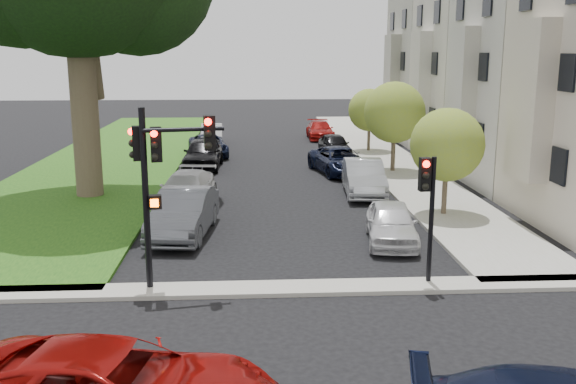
{
  "coord_description": "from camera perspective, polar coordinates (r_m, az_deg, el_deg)",
  "views": [
    {
      "loc": [
        -1.1,
        -13.91,
        6.18
      ],
      "look_at": [
        0.0,
        5.0,
        2.0
      ],
      "focal_mm": 40.0,
      "sensor_mm": 36.0,
      "label": 1
    }
  ],
  "objects": [
    {
      "name": "house_c",
      "position": [
        39.32,
        17.28,
        13.0
      ],
      "size": [
        7.7,
        7.55,
        15.97
      ],
      "color": "silver",
      "rests_on": "ground"
    },
    {
      "name": "small_tree_b",
      "position": [
        33.24,
        9.45,
        6.99
      ],
      "size": [
        3.12,
        3.12,
        4.68
      ],
      "color": "brown",
      "rests_on": "ground"
    },
    {
      "name": "car_parked_9",
      "position": [
        43.84,
        -6.78,
        5.13
      ],
      "size": [
        1.57,
        4.08,
        1.33
      ],
      "primitive_type": "imported",
      "rotation": [
        0.0,
        0.0,
        0.04
      ],
      "color": "silver",
      "rests_on": "ground"
    },
    {
      "name": "traffic_signal_main",
      "position": [
        16.55,
        -11.35,
        2.24
      ],
      "size": [
        2.36,
        0.62,
        4.81
      ],
      "color": "black",
      "rests_on": "ground"
    },
    {
      "name": "sidewalk_cross",
      "position": [
        17.08,
        0.59,
        -8.55
      ],
      "size": [
        60.0,
        1.0,
        0.12
      ],
      "primitive_type": "cube",
      "color": "#9F9D8B",
      "rests_on": "ground"
    },
    {
      "name": "car_parked_5",
      "position": [
        22.02,
        -9.27,
        -1.89
      ],
      "size": [
        2.19,
        4.95,
        1.58
      ],
      "primitive_type": "imported",
      "rotation": [
        0.0,
        0.0,
        -0.11
      ],
      "color": "#3F4247",
      "rests_on": "ground"
    },
    {
      "name": "sidewalk_right",
      "position": [
        39.19,
        8.29,
        3.34
      ],
      "size": [
        3.5,
        44.0,
        0.12
      ],
      "primitive_type": "cube",
      "color": "#9F9D8B",
      "rests_on": "ground"
    },
    {
      "name": "car_parked_6",
      "position": [
        26.32,
        -9.05,
        0.22
      ],
      "size": [
        2.55,
        4.9,
        1.36
      ],
      "primitive_type": "imported",
      "rotation": [
        0.0,
        0.0,
        -0.15
      ],
      "color": "silver",
      "rests_on": "ground"
    },
    {
      "name": "ground",
      "position": [
        15.26,
        1.11,
        -11.45
      ],
      "size": [
        140.0,
        140.0,
        0.0
      ],
      "primitive_type": "plane",
      "color": "black",
      "rests_on": "ground"
    },
    {
      "name": "grass_strip",
      "position": [
        39.2,
        -14.93,
        3.05
      ],
      "size": [
        8.0,
        44.0,
        0.12
      ],
      "primitive_type": "cube",
      "color": "#1A4713",
      "rests_on": "ground"
    },
    {
      "name": "traffic_signal_secondary",
      "position": [
        17.16,
        12.33,
        -0.43
      ],
      "size": [
        0.45,
        0.36,
        3.5
      ],
      "color": "black",
      "rests_on": "ground"
    },
    {
      "name": "small_tree_c",
      "position": [
        40.04,
        7.25,
        7.23
      ],
      "size": [
        2.62,
        2.62,
        3.92
      ],
      "color": "brown",
      "rests_on": "ground"
    },
    {
      "name": "car_parked_2",
      "position": [
        32.99,
        4.65,
        2.8
      ],
      "size": [
        3.18,
        5.2,
        1.35
      ],
      "primitive_type": "imported",
      "rotation": [
        0.0,
        0.0,
        0.21
      ],
      "color": "black",
      "rests_on": "ground"
    },
    {
      "name": "house_d",
      "position": [
        46.43,
        14.0,
        13.02
      ],
      "size": [
        7.7,
        7.55,
        15.97
      ],
      "color": "gray",
      "rests_on": "ground"
    },
    {
      "name": "car_parked_3",
      "position": [
        38.57,
        4.17,
        4.19
      ],
      "size": [
        1.84,
        3.99,
        1.32
      ],
      "primitive_type": "imported",
      "rotation": [
        0.0,
        0.0,
        0.07
      ],
      "color": "black",
      "rests_on": "ground"
    },
    {
      "name": "house_b",
      "position": [
        32.38,
        21.98,
        12.91
      ],
      "size": [
        7.7,
        7.55,
        15.97
      ],
      "color": "gray",
      "rests_on": "ground"
    },
    {
      "name": "car_parked_7",
      "position": [
        34.73,
        -7.57,
        3.43
      ],
      "size": [
        2.09,
        4.77,
        1.6
      ],
      "primitive_type": "imported",
      "rotation": [
        0.0,
        0.0,
        -0.04
      ],
      "color": "black",
      "rests_on": "ground"
    },
    {
      "name": "car_parked_4",
      "position": [
        46.02,
        2.86,
        5.51
      ],
      "size": [
        1.8,
        4.38,
        1.27
      ],
      "primitive_type": "imported",
      "rotation": [
        0.0,
        0.0,
        -0.01
      ],
      "color": "maroon",
      "rests_on": "ground"
    },
    {
      "name": "car_parked_8",
      "position": [
        38.69,
        -7.11,
        4.12
      ],
      "size": [
        2.79,
        4.86,
        1.27
      ],
      "primitive_type": "imported",
      "rotation": [
        0.0,
        0.0,
        0.15
      ],
      "color": "black",
      "rests_on": "ground"
    },
    {
      "name": "car_parked_0",
      "position": [
        21.28,
        9.17,
        -2.74
      ],
      "size": [
        2.08,
        4.08,
        1.33
      ],
      "primitive_type": "imported",
      "rotation": [
        0.0,
        0.0,
        -0.13
      ],
      "color": "silver",
      "rests_on": "ground"
    },
    {
      "name": "car_parked_1",
      "position": [
        28.21,
        6.74,
        1.3
      ],
      "size": [
        1.92,
        4.74,
        1.53
      ],
      "primitive_type": "imported",
      "rotation": [
        0.0,
        0.0,
        -0.07
      ],
      "color": "#999BA0",
      "rests_on": "ground"
    },
    {
      "name": "small_tree_a",
      "position": [
        24.66,
        13.96,
        4.08
      ],
      "size": [
        2.75,
        2.75,
        4.13
      ],
      "color": "brown",
      "rests_on": "ground"
    }
  ]
}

